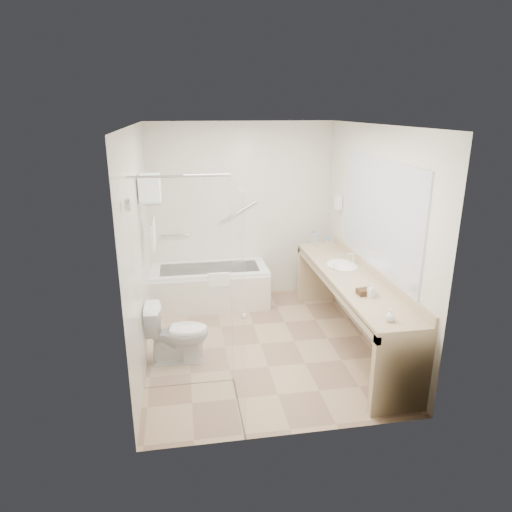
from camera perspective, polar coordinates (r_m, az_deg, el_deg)
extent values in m
plane|color=tan|center=(5.51, 0.52, -10.90)|extent=(3.20, 3.20, 0.00)
cube|color=silver|center=(4.82, 0.60, 16.05)|extent=(2.60, 3.20, 0.10)
cube|color=beige|center=(6.56, -1.85, 5.56)|extent=(2.60, 0.10, 2.50)
cube|color=beige|center=(3.55, 5.01, -5.55)|extent=(2.60, 0.10, 2.50)
cube|color=beige|center=(4.98, -14.35, 0.93)|extent=(0.10, 3.20, 2.50)
cube|color=beige|center=(5.40, 14.30, 2.25)|extent=(0.10, 3.20, 2.50)
cube|color=white|center=(6.47, -5.76, -3.76)|extent=(1.60, 0.70, 0.55)
cube|color=silver|center=(6.15, -5.52, -5.21)|extent=(1.60, 0.02, 0.50)
cube|color=white|center=(6.07, -4.66, -2.95)|extent=(0.28, 0.06, 0.18)
cylinder|color=silver|center=(6.54, -10.07, 2.54)|extent=(0.40, 0.03, 0.03)
cylinder|color=silver|center=(6.51, -2.25, 5.47)|extent=(0.53, 0.03, 0.33)
cube|color=silver|center=(4.36, -8.94, -3.96)|extent=(0.90, 0.01, 2.10)
cube|color=silver|center=(3.97, -2.31, -6.02)|extent=(0.02, 0.90, 2.10)
cylinder|color=silver|center=(4.09, -9.66, 9.81)|extent=(0.90, 0.02, 0.02)
sphere|color=silver|center=(3.86, -1.57, -7.57)|extent=(0.05, 0.05, 0.05)
cylinder|color=silver|center=(3.69, -15.76, 6.16)|extent=(0.04, 0.10, 0.10)
cube|color=silver|center=(5.20, -13.01, 6.87)|extent=(0.24, 0.55, 0.02)
cylinder|color=silver|center=(5.25, -12.84, 4.51)|extent=(0.02, 0.55, 0.02)
cube|color=white|center=(5.29, -12.72, 2.83)|extent=(0.03, 0.42, 0.32)
cube|color=white|center=(5.19, -13.05, 7.47)|extent=(0.22, 0.40, 0.08)
cube|color=white|center=(5.18, -13.12, 8.41)|extent=(0.22, 0.40, 0.08)
cube|color=white|center=(5.16, -13.19, 9.35)|extent=(0.22, 0.40, 0.08)
cube|color=tan|center=(5.29, 11.84, -2.73)|extent=(0.55, 2.70, 0.05)
cube|color=tan|center=(5.36, 14.49, -1.80)|extent=(0.03, 2.70, 0.10)
cube|color=tan|center=(5.23, 9.18, -3.48)|extent=(0.04, 2.70, 0.08)
cube|color=tan|center=(4.41, 17.65, -13.88)|extent=(0.55, 0.08, 0.80)
cube|color=tan|center=(6.60, 7.60, -2.22)|extent=(0.55, 0.08, 0.80)
ellipsoid|color=white|center=(5.65, 10.70, -1.35)|extent=(0.40, 0.52, 0.14)
cylinder|color=silver|center=(5.67, 12.14, -0.22)|extent=(0.03, 0.03, 0.14)
cube|color=silver|center=(5.19, 15.10, 4.98)|extent=(0.02, 2.00, 1.20)
cube|color=white|center=(6.28, 10.26, 6.58)|extent=(0.08, 0.10, 0.18)
imported|color=white|center=(5.10, -9.77, -9.48)|extent=(0.69, 0.39, 0.67)
cube|color=#482F1A|center=(4.80, 13.55, -4.37)|extent=(0.18, 0.13, 0.06)
imported|color=white|center=(4.75, 14.21, -4.61)|extent=(0.10, 0.16, 0.07)
imported|color=white|center=(4.27, 16.48, -7.26)|extent=(0.10, 0.12, 0.09)
cylinder|color=silver|center=(6.25, 7.64, 1.74)|extent=(0.06, 0.06, 0.16)
cylinder|color=#2882E4|center=(6.23, 7.67, 2.53)|extent=(0.03, 0.03, 0.02)
cylinder|color=silver|center=(6.12, 8.87, 1.32)|extent=(0.05, 0.05, 0.15)
cylinder|color=#2882E4|center=(6.10, 8.91, 2.12)|extent=(0.03, 0.03, 0.02)
cylinder|color=silver|center=(6.35, 7.14, 2.12)|extent=(0.06, 0.06, 0.18)
cylinder|color=#2882E4|center=(6.32, 7.18, 3.01)|extent=(0.03, 0.03, 0.03)
cylinder|color=silver|center=(5.45, 10.00, -1.24)|extent=(0.08, 0.08, 0.09)
cylinder|color=silver|center=(5.44, 9.51, -1.29)|extent=(0.07, 0.07, 0.08)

